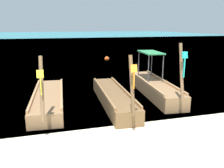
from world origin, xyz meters
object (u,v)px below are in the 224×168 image
object	(u,v)px
longtail_boat_yellow_ribbon	(49,99)
mooring_buoy_near	(107,59)
longtail_boat_orange_ribbon	(113,98)
longtail_boat_turquoise_ribbon	(154,87)

from	to	relation	value
longtail_boat_yellow_ribbon	mooring_buoy_near	bearing A→B (deg)	64.24
longtail_boat_orange_ribbon	longtail_boat_yellow_ribbon	bearing A→B (deg)	167.35
longtail_boat_turquoise_ribbon	mooring_buoy_near	distance (m)	11.52
longtail_boat_yellow_ribbon	longtail_boat_turquoise_ribbon	size ratio (longest dim) A/B	0.98
longtail_boat_yellow_ribbon	mooring_buoy_near	size ratio (longest dim) A/B	12.59
longtail_boat_yellow_ribbon	longtail_boat_turquoise_ribbon	bearing A→B (deg)	3.71
longtail_boat_turquoise_ribbon	longtail_boat_yellow_ribbon	bearing A→B (deg)	-176.29
longtail_boat_yellow_ribbon	mooring_buoy_near	world-z (taller)	longtail_boat_yellow_ribbon
longtail_boat_orange_ribbon	mooring_buoy_near	world-z (taller)	longtail_boat_orange_ribbon
longtail_boat_turquoise_ribbon	mooring_buoy_near	size ratio (longest dim) A/B	12.90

